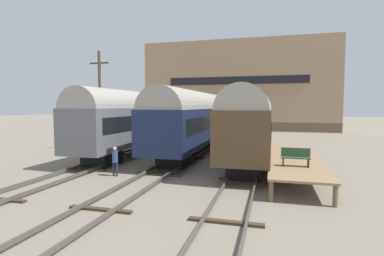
{
  "coord_description": "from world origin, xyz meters",
  "views": [
    {
      "loc": [
        6.27,
        -18.85,
        3.99
      ],
      "look_at": [
        0.0,
        4.48,
        2.2
      ],
      "focal_mm": 28.0,
      "sensor_mm": 36.0,
      "label": 1
    }
  ],
  "objects_px": {
    "train_car_grey": "(136,118)",
    "train_car_navy": "(196,118)",
    "bench": "(296,156)",
    "person_worker": "(115,159)",
    "train_car_brown": "(252,120)",
    "utility_pole": "(100,99)"
  },
  "relations": [
    {
      "from": "train_car_brown",
      "to": "person_worker",
      "type": "distance_m",
      "value": 10.27
    },
    {
      "from": "train_car_grey",
      "to": "train_car_navy",
      "type": "distance_m",
      "value": 5.04
    },
    {
      "from": "person_worker",
      "to": "train_car_navy",
      "type": "bearing_deg",
      "value": 76.45
    },
    {
      "from": "train_car_grey",
      "to": "bench",
      "type": "height_order",
      "value": "train_car_grey"
    },
    {
      "from": "person_worker",
      "to": "train_car_brown",
      "type": "bearing_deg",
      "value": 45.15
    },
    {
      "from": "train_car_navy",
      "to": "person_worker",
      "type": "height_order",
      "value": "train_car_navy"
    },
    {
      "from": "train_car_grey",
      "to": "train_car_navy",
      "type": "xyz_separation_m",
      "value": [
        4.81,
        1.5,
        -0.01
      ]
    },
    {
      "from": "train_car_grey",
      "to": "train_car_brown",
      "type": "relative_size",
      "value": 1.01
    },
    {
      "from": "bench",
      "to": "person_worker",
      "type": "relative_size",
      "value": 0.83
    },
    {
      "from": "train_car_grey",
      "to": "train_car_brown",
      "type": "bearing_deg",
      "value": -5.43
    },
    {
      "from": "person_worker",
      "to": "utility_pole",
      "type": "distance_m",
      "value": 11.0
    },
    {
      "from": "train_car_grey",
      "to": "train_car_brown",
      "type": "distance_m",
      "value": 9.67
    },
    {
      "from": "bench",
      "to": "person_worker",
      "type": "height_order",
      "value": "bench"
    },
    {
      "from": "utility_pole",
      "to": "bench",
      "type": "bearing_deg",
      "value": -26.16
    },
    {
      "from": "train_car_grey",
      "to": "utility_pole",
      "type": "height_order",
      "value": "utility_pole"
    },
    {
      "from": "train_car_brown",
      "to": "bench",
      "type": "relative_size",
      "value": 11.65
    },
    {
      "from": "bench",
      "to": "utility_pole",
      "type": "distance_m",
      "value": 17.98
    },
    {
      "from": "train_car_grey",
      "to": "bench",
      "type": "relative_size",
      "value": 11.72
    },
    {
      "from": "utility_pole",
      "to": "train_car_navy",
      "type": "bearing_deg",
      "value": 7.78
    },
    {
      "from": "train_car_grey",
      "to": "train_car_navy",
      "type": "height_order",
      "value": "train_car_navy"
    },
    {
      "from": "train_car_brown",
      "to": "utility_pole",
      "type": "bearing_deg",
      "value": 174.6
    },
    {
      "from": "bench",
      "to": "person_worker",
      "type": "distance_m",
      "value": 9.77
    }
  ]
}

